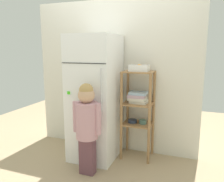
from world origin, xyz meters
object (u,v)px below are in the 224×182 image
at_px(pantry_shelf_unit, 138,105).
at_px(refrigerator, 95,98).
at_px(fruit_bin, 140,68).
at_px(child_standing, 87,120).

bearing_deg(pantry_shelf_unit, refrigerator, -163.92).
xyz_separation_m(refrigerator, fruit_bin, (0.57, 0.16, 0.41)).
relative_size(pantry_shelf_unit, fruit_bin, 4.80).
height_order(pantry_shelf_unit, fruit_bin, fruit_bin).
height_order(child_standing, fruit_bin, fruit_bin).
relative_size(child_standing, fruit_bin, 4.42).
height_order(refrigerator, fruit_bin, refrigerator).
bearing_deg(pantry_shelf_unit, fruit_bin, -12.61).
xyz_separation_m(refrigerator, child_standing, (0.10, -0.46, -0.17)).
relative_size(refrigerator, pantry_shelf_unit, 1.39).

